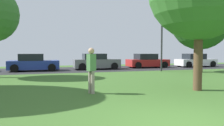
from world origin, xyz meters
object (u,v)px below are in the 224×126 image
object	(u,v)px
person_thrower	(91,68)
street_lamp_post	(162,44)
parked_car_red	(147,61)
oak_tree_center	(200,21)
parked_car_blue	(33,63)
parked_car_grey	(96,62)
parked_car_white	(195,61)

from	to	relation	value
person_thrower	street_lamp_post	distance (m)	10.94
parked_car_red	street_lamp_post	world-z (taller)	street_lamp_post
oak_tree_center	parked_car_red	distance (m)	6.93
street_lamp_post	parked_car_blue	bearing A→B (deg)	161.44
parked_car_blue	street_lamp_post	xyz separation A→B (m)	(10.24, -3.44, 1.59)
person_thrower	oak_tree_center	bearing A→B (deg)	-178.80
oak_tree_center	parked_car_grey	xyz separation A→B (m)	(-7.22, 5.23, -3.37)
person_thrower	parked_car_white	distance (m)	17.90
parked_car_blue	parked_car_red	world-z (taller)	parked_car_blue
parked_car_blue	parked_car_white	xyz separation A→B (m)	(16.41, 0.23, -0.02)
oak_tree_center	street_lamp_post	world-z (taller)	oak_tree_center
parked_car_blue	street_lamp_post	world-z (taller)	street_lamp_post
parked_car_blue	person_thrower	bearing A→B (deg)	-76.51
person_thrower	street_lamp_post	xyz separation A→B (m)	(7.54, 7.83, 1.23)
parked_car_red	person_thrower	bearing A→B (deg)	-124.50
person_thrower	parked_car_white	size ratio (longest dim) A/B	0.43
parked_car_blue	parked_car_white	size ratio (longest dim) A/B	0.97
oak_tree_center	parked_car_red	xyz separation A→B (m)	(-1.76, 5.79, -3.39)
oak_tree_center	street_lamp_post	xyz separation A→B (m)	(-2.46, 1.63, -1.79)
parked_car_red	street_lamp_post	size ratio (longest dim) A/B	0.92
oak_tree_center	person_thrower	distance (m)	12.15
parked_car_blue	parked_car_red	size ratio (longest dim) A/B	1.00
parked_car_grey	person_thrower	bearing A→B (deg)	-103.65
parked_car_blue	parked_car_red	distance (m)	10.96
person_thrower	parked_car_grey	world-z (taller)	person_thrower
person_thrower	parked_car_grey	size ratio (longest dim) A/B	0.43
oak_tree_center	parked_car_red	bearing A→B (deg)	106.91
parked_car_blue	parked_car_grey	size ratio (longest dim) A/B	0.98
parked_car_red	parked_car_white	xyz separation A→B (m)	(5.47, -0.48, -0.00)
parked_car_red	parked_car_grey	bearing A→B (deg)	-174.17
oak_tree_center	parked_car_blue	bearing A→B (deg)	158.23
street_lamp_post	parked_car_grey	bearing A→B (deg)	142.96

